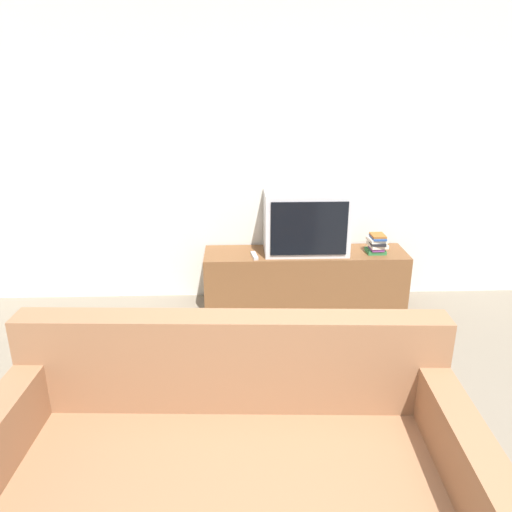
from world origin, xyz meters
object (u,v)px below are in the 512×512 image
object	(u,v)px
book_stack	(377,244)
television	(306,222)
tv_stand	(305,279)
remote_on_stand	(254,256)
couch	(229,487)

from	to	relation	value
book_stack	television	bearing A→B (deg)	174.36
book_stack	tv_stand	bearing A→B (deg)	176.08
television	remote_on_stand	bearing A→B (deg)	-164.48
book_stack	couch	bearing A→B (deg)	-117.75
tv_stand	television	distance (m)	0.52
couch	remote_on_stand	world-z (taller)	couch
tv_stand	book_stack	xyz separation A→B (m)	(0.61, -0.04, 0.34)
television	couch	distance (m)	2.55
television	book_stack	world-z (taller)	television
couch	tv_stand	bearing A→B (deg)	77.97
tv_stand	couch	bearing A→B (deg)	-104.80
couch	book_stack	bearing A→B (deg)	65.02
tv_stand	remote_on_stand	xyz separation A→B (m)	(-0.45, -0.11, 0.26)
remote_on_stand	couch	bearing A→B (deg)	-94.67
couch	book_stack	xyz separation A→B (m)	(1.25, 2.37, 0.27)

